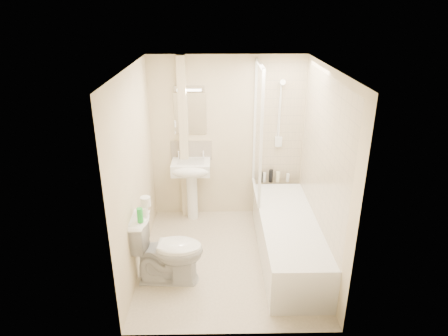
{
  "coord_description": "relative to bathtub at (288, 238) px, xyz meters",
  "views": [
    {
      "loc": [
        -0.14,
        -4.27,
        3.05
      ],
      "look_at": [
        -0.06,
        0.2,
        1.18
      ],
      "focal_mm": 32.0,
      "sensor_mm": 36.0,
      "label": 1
    }
  ],
  "objects": [
    {
      "name": "bottle_white_a",
      "position": [
        -0.19,
        1.13,
        0.34
      ],
      "size": [
        0.05,
        0.05,
        0.15
      ],
      "primitive_type": "cylinder",
      "color": "white",
      "rests_on": "bathtub"
    },
    {
      "name": "pipe_boxing",
      "position": [
        -1.37,
        1.16,
        0.91
      ],
      "size": [
        0.12,
        0.12,
        2.4
      ],
      "primitive_type": "cube",
      "color": "beige",
      "rests_on": "ground"
    },
    {
      "name": "bottle_cream",
      "position": [
        0.01,
        1.13,
        0.34
      ],
      "size": [
        0.06,
        0.06,
        0.16
      ],
      "primitive_type": "cylinder",
      "color": "#F4EDBC",
      "rests_on": "bathtub"
    },
    {
      "name": "shower_fixture",
      "position": [
        -0.0,
        1.16,
        1.26
      ],
      "size": [
        0.1,
        0.16,
        0.99
      ],
      "color": "white",
      "rests_on": "wall_back"
    },
    {
      "name": "splashback",
      "position": [
        -1.27,
        1.21,
        0.74
      ],
      "size": [
        0.6,
        0.02,
        0.3
      ],
      "primitive_type": "cube",
      "color": "beige",
      "rests_on": "wall_back"
    },
    {
      "name": "toilet_roll_upper",
      "position": [
        -1.69,
        -0.33,
        0.7
      ],
      "size": [
        0.11,
        0.11,
        0.11
      ],
      "primitive_type": "cylinder",
      "color": "white",
      "rests_on": "toilet_roll_lower"
    },
    {
      "name": "green_bottle",
      "position": [
        -1.73,
        -0.51,
        0.63
      ],
      "size": [
        0.06,
        0.06,
        0.17
      ],
      "primitive_type": "cylinder",
      "color": "green",
      "rests_on": "toilet"
    },
    {
      "name": "toilet_roll_lower",
      "position": [
        -1.72,
        -0.36,
        0.6
      ],
      "size": [
        0.11,
        0.11,
        0.1
      ],
      "primitive_type": "cylinder",
      "color": "white",
      "rests_on": "toilet"
    },
    {
      "name": "ceiling",
      "position": [
        -0.75,
        -0.03,
        2.11
      ],
      "size": [
        2.2,
        2.5,
        0.02
      ],
      "primitive_type": "cube",
      "color": "white",
      "rests_on": "wall_back"
    },
    {
      "name": "bottle_white_b",
      "position": [
        0.16,
        1.13,
        0.33
      ],
      "size": [
        0.05,
        0.05,
        0.13
      ],
      "primitive_type": "cylinder",
      "color": "white",
      "rests_on": "bathtub"
    },
    {
      "name": "pedestal_sink",
      "position": [
        -1.27,
        0.98,
        0.46
      ],
      "size": [
        0.55,
        0.5,
        1.06
      ],
      "color": "white",
      "rests_on": "ground"
    },
    {
      "name": "bottle_black_a",
      "position": [
        -0.25,
        1.13,
        0.34
      ],
      "size": [
        0.07,
        0.07,
        0.16
      ],
      "primitive_type": "cylinder",
      "color": "black",
      "rests_on": "bathtub"
    },
    {
      "name": "toilet",
      "position": [
        -1.47,
        -0.42,
        0.13
      ],
      "size": [
        0.54,
        0.86,
        0.83
      ],
      "primitive_type": "imported",
      "rotation": [
        0.0,
        0.0,
        1.53
      ],
      "color": "white",
      "rests_on": "ground"
    },
    {
      "name": "shower_screen",
      "position": [
        -0.35,
        0.77,
        1.16
      ],
      "size": [
        0.04,
        0.92,
        1.8
      ],
      "color": "white",
      "rests_on": "bathtub"
    },
    {
      "name": "mirror",
      "position": [
        -1.27,
        1.21,
        1.29
      ],
      "size": [
        0.46,
        0.01,
        0.6
      ],
      "primitive_type": "cube",
      "color": "white",
      "rests_on": "wall_back"
    },
    {
      "name": "tile_back",
      "position": [
        0.0,
        1.21,
        1.14
      ],
      "size": [
        0.7,
        0.01,
        1.75
      ],
      "primitive_type": "cube",
      "color": "beige",
      "rests_on": "wall_back"
    },
    {
      "name": "strip_light",
      "position": [
        -1.27,
        1.18,
        1.66
      ],
      "size": [
        0.42,
        0.07,
        0.07
      ],
      "primitive_type": "cube",
      "color": "silver",
      "rests_on": "wall_back"
    },
    {
      "name": "tile_right",
      "position": [
        0.34,
        0.0,
        1.14
      ],
      "size": [
        0.01,
        2.1,
        1.75
      ],
      "primitive_type": "cube",
      "color": "beige",
      "rests_on": "wall_right"
    },
    {
      "name": "wall_left",
      "position": [
        -1.85,
        -0.03,
        0.91
      ],
      "size": [
        0.02,
        2.5,
        2.4
      ],
      "primitive_type": "cube",
      "color": "beige",
      "rests_on": "ground"
    },
    {
      "name": "floor",
      "position": [
        -0.75,
        -0.03,
        -0.29
      ],
      "size": [
        2.5,
        2.5,
        0.0
      ],
      "primitive_type": "plane",
      "color": "beige",
      "rests_on": "ground"
    },
    {
      "name": "bathtub",
      "position": [
        0.0,
        0.0,
        0.0
      ],
      "size": [
        0.7,
        2.1,
        0.55
      ],
      "color": "white",
      "rests_on": "ground"
    },
    {
      "name": "wall_right",
      "position": [
        0.35,
        -0.03,
        0.91
      ],
      "size": [
        0.02,
        2.5,
        2.4
      ],
      "primitive_type": "cube",
      "color": "beige",
      "rests_on": "ground"
    },
    {
      "name": "wall_back",
      "position": [
        -0.75,
        1.22,
        0.91
      ],
      "size": [
        2.2,
        0.02,
        2.4
      ],
      "primitive_type": "cube",
      "color": "beige",
      "rests_on": "ground"
    },
    {
      "name": "bottle_black_b",
      "position": [
        -0.09,
        1.13,
        0.36
      ],
      "size": [
        0.06,
        0.06,
        0.19
      ],
      "primitive_type": "cylinder",
      "color": "black",
      "rests_on": "bathtub"
    }
  ]
}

